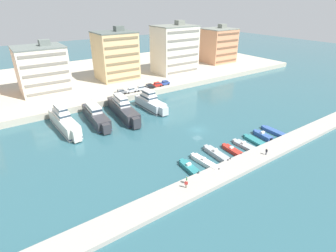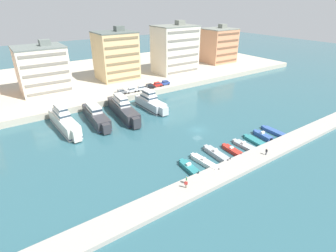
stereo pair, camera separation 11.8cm
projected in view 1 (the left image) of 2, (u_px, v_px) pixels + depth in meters
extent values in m
plane|color=#2D5B66|center=(198.00, 130.00, 73.50)|extent=(400.00, 400.00, 0.00)
cube|color=#BCB29E|center=(105.00, 75.00, 122.62)|extent=(180.00, 70.00, 2.10)
cube|color=#A8A399|center=(252.00, 159.00, 59.26)|extent=(120.00, 5.29, 0.89)
cube|color=silver|center=(64.00, 123.00, 73.21)|extent=(4.56, 17.38, 3.71)
cube|color=silver|center=(76.00, 135.00, 66.44)|extent=(2.10, 1.93, 3.15)
cube|color=#192347|center=(65.00, 127.00, 73.74)|extent=(4.60, 17.56, 0.24)
cube|color=white|center=(61.00, 113.00, 72.99)|extent=(3.22, 7.37, 1.55)
cube|color=#233342|center=(61.00, 113.00, 72.92)|extent=(3.26, 7.44, 0.56)
cube|color=white|center=(60.00, 108.00, 72.33)|extent=(2.52, 5.75, 1.48)
cube|color=#233342|center=(60.00, 108.00, 72.26)|extent=(2.55, 5.81, 0.53)
cylinder|color=silver|center=(58.00, 101.00, 72.39)|extent=(0.16, 0.16, 1.80)
cube|color=silver|center=(55.00, 116.00, 80.04)|extent=(3.14, 1.06, 0.20)
cube|color=#333338|center=(96.00, 117.00, 77.88)|extent=(4.93, 17.19, 3.21)
cube|color=#333338|center=(106.00, 129.00, 70.61)|extent=(2.21, 2.03, 2.73)
cube|color=#334C7F|center=(96.00, 120.00, 78.33)|extent=(4.98, 17.36, 0.24)
cube|color=white|center=(94.00, 108.00, 77.79)|extent=(3.43, 7.31, 1.73)
cube|color=#233342|center=(94.00, 107.00, 77.71)|extent=(3.48, 7.39, 0.62)
cylinder|color=silver|center=(92.00, 101.00, 77.84)|extent=(0.16, 0.16, 1.80)
cube|color=#333338|center=(88.00, 109.00, 85.11)|extent=(3.28, 1.12, 0.20)
cube|color=#333338|center=(123.00, 111.00, 81.72)|extent=(5.83, 19.48, 3.60)
cube|color=#333338|center=(136.00, 123.00, 73.42)|extent=(2.36, 2.18, 3.06)
cube|color=#192347|center=(123.00, 114.00, 82.23)|extent=(5.89, 19.67, 0.24)
cube|color=white|center=(121.00, 102.00, 81.78)|extent=(3.86, 8.32, 1.36)
cube|color=#233342|center=(121.00, 101.00, 81.72)|extent=(3.91, 8.41, 0.49)
cube|color=white|center=(121.00, 98.00, 81.20)|extent=(3.01, 6.49, 1.27)
cube|color=#233342|center=(121.00, 97.00, 81.15)|extent=(3.05, 6.56, 0.46)
cylinder|color=silver|center=(119.00, 92.00, 81.49)|extent=(0.16, 0.16, 1.80)
cube|color=#333338|center=(113.00, 103.00, 89.99)|extent=(3.43, 1.23, 0.20)
cube|color=silver|center=(150.00, 104.00, 87.45)|extent=(4.61, 13.50, 3.10)
cube|color=silver|center=(164.00, 111.00, 81.89)|extent=(2.37, 2.17, 2.63)
cube|color=black|center=(150.00, 107.00, 87.89)|extent=(4.66, 13.63, 0.24)
cube|color=white|center=(149.00, 97.00, 87.17)|extent=(3.44, 5.72, 1.52)
cube|color=#233342|center=(149.00, 96.00, 87.10)|extent=(3.49, 5.77, 0.55)
cube|color=white|center=(148.00, 93.00, 86.53)|extent=(2.69, 4.46, 1.42)
cube|color=#233342|center=(148.00, 92.00, 86.47)|extent=(2.72, 4.50, 0.51)
cylinder|color=silver|center=(147.00, 87.00, 86.44)|extent=(0.16, 0.16, 1.80)
cube|color=silver|center=(140.00, 100.00, 92.93)|extent=(3.59, 1.01, 0.20)
cube|color=teal|center=(190.00, 168.00, 56.18)|extent=(2.24, 5.46, 0.96)
cube|color=teal|center=(182.00, 161.00, 58.54)|extent=(1.09, 0.91, 0.81)
cube|color=silver|center=(189.00, 164.00, 56.18)|extent=(1.07, 0.67, 0.50)
cube|color=#283847|center=(188.00, 163.00, 56.36)|extent=(0.94, 0.14, 0.30)
cube|color=black|center=(198.00, 174.00, 53.91)|extent=(0.38, 0.30, 0.60)
cube|color=white|center=(205.00, 163.00, 57.93)|extent=(2.24, 7.38, 1.01)
cube|color=white|center=(193.00, 155.00, 60.68)|extent=(0.95, 0.80, 0.86)
cube|color=silver|center=(204.00, 159.00, 57.99)|extent=(0.94, 0.67, 0.46)
cube|color=#283847|center=(203.00, 158.00, 58.15)|extent=(0.82, 0.15, 0.27)
cube|color=black|center=(219.00, 170.00, 55.21)|extent=(0.38, 0.31, 0.60)
cube|color=#9EA3A8|center=(217.00, 154.00, 61.07)|extent=(2.18, 6.99, 1.08)
cube|color=#9EA3A8|center=(206.00, 147.00, 63.99)|extent=(1.08, 0.90, 0.92)
cube|color=silver|center=(216.00, 150.00, 61.10)|extent=(1.07, 0.64, 0.58)
cube|color=#283847|center=(215.00, 149.00, 61.28)|extent=(0.96, 0.12, 0.35)
cube|color=black|center=(228.00, 161.00, 58.23)|extent=(0.37, 0.29, 0.60)
cube|color=red|center=(232.00, 150.00, 62.76)|extent=(1.82, 5.05, 0.91)
cube|color=red|center=(224.00, 145.00, 64.91)|extent=(0.94, 0.78, 0.77)
cube|color=silver|center=(232.00, 147.00, 62.77)|extent=(0.94, 0.63, 0.36)
cube|color=#283847|center=(231.00, 147.00, 62.96)|extent=(0.84, 0.10, 0.21)
cube|color=black|center=(241.00, 155.00, 60.67)|extent=(0.37, 0.29, 0.60)
cube|color=#9EA3A8|center=(245.00, 146.00, 64.89)|extent=(2.25, 5.43, 0.81)
cube|color=#9EA3A8|center=(235.00, 141.00, 67.14)|extent=(1.17, 0.97, 0.69)
cube|color=silver|center=(244.00, 143.00, 64.90)|extent=(1.16, 0.64, 0.49)
cube|color=#283847|center=(243.00, 142.00, 65.07)|extent=(1.04, 0.11, 0.29)
cube|color=black|center=(254.00, 150.00, 62.75)|extent=(0.37, 0.29, 0.60)
cube|color=teal|center=(255.00, 141.00, 67.24)|extent=(2.49, 5.75, 0.73)
cube|color=teal|center=(246.00, 136.00, 69.74)|extent=(1.20, 1.01, 0.62)
cube|color=black|center=(264.00, 145.00, 64.85)|extent=(0.38, 0.31, 0.60)
cube|color=#33569E|center=(263.00, 136.00, 69.32)|extent=(2.22, 5.10, 1.08)
cube|color=#33569E|center=(255.00, 131.00, 71.55)|extent=(1.05, 0.89, 0.91)
cube|color=silver|center=(263.00, 132.00, 69.26)|extent=(1.03, 0.69, 0.56)
cube|color=#283847|center=(262.00, 132.00, 69.44)|extent=(0.90, 0.16, 0.33)
cube|color=black|center=(271.00, 139.00, 67.17)|extent=(0.38, 0.31, 0.60)
cube|color=#33569E|center=(275.00, 132.00, 71.42)|extent=(2.00, 6.99, 0.88)
cube|color=#33569E|center=(263.00, 127.00, 74.31)|extent=(1.04, 0.85, 0.75)
cube|color=black|center=(287.00, 137.00, 68.61)|extent=(0.37, 0.29, 0.60)
cube|color=slate|center=(120.00, 92.00, 94.50)|extent=(4.17, 1.86, 0.80)
cube|color=slate|center=(121.00, 90.00, 94.25)|extent=(2.16, 1.64, 0.68)
cube|color=#1E2833|center=(121.00, 90.00, 94.25)|extent=(2.12, 1.66, 0.37)
cylinder|color=black|center=(118.00, 95.00, 93.38)|extent=(0.65, 0.25, 0.64)
cylinder|color=black|center=(116.00, 93.00, 94.67)|extent=(0.65, 0.25, 0.64)
cylinder|color=black|center=(125.00, 93.00, 94.67)|extent=(0.65, 0.25, 0.64)
cylinder|color=black|center=(123.00, 92.00, 95.97)|extent=(0.65, 0.25, 0.64)
cube|color=#B7BCC1|center=(131.00, 91.00, 96.38)|extent=(4.12, 1.74, 0.80)
cube|color=#B7BCC1|center=(131.00, 89.00, 96.13)|extent=(2.12, 1.58, 0.68)
cube|color=#1E2833|center=(131.00, 89.00, 96.13)|extent=(2.07, 1.60, 0.37)
cylinder|color=black|center=(129.00, 93.00, 95.23)|extent=(0.64, 0.23, 0.64)
cylinder|color=black|center=(127.00, 92.00, 96.48)|extent=(0.64, 0.23, 0.64)
cylinder|color=black|center=(135.00, 92.00, 96.62)|extent=(0.64, 0.23, 0.64)
cylinder|color=black|center=(133.00, 90.00, 97.88)|extent=(0.64, 0.23, 0.64)
cube|color=#B7BCC1|center=(141.00, 89.00, 98.38)|extent=(4.11, 1.73, 0.80)
cube|color=#B7BCC1|center=(141.00, 87.00, 98.13)|extent=(2.11, 1.58, 0.68)
cube|color=#1E2833|center=(141.00, 87.00, 98.13)|extent=(2.07, 1.59, 0.37)
cylinder|color=black|center=(138.00, 91.00, 97.24)|extent=(0.64, 0.23, 0.64)
cylinder|color=black|center=(136.00, 90.00, 98.50)|extent=(0.64, 0.23, 0.64)
cylinder|color=black|center=(145.00, 90.00, 98.60)|extent=(0.64, 0.23, 0.64)
cylinder|color=black|center=(143.00, 89.00, 99.86)|extent=(0.64, 0.23, 0.64)
cube|color=black|center=(149.00, 87.00, 100.49)|extent=(4.12, 1.75, 0.80)
cube|color=black|center=(149.00, 85.00, 100.24)|extent=(2.12, 1.58, 0.68)
cube|color=#1E2833|center=(149.00, 85.00, 100.24)|extent=(2.08, 1.60, 0.37)
cylinder|color=black|center=(147.00, 89.00, 99.35)|extent=(0.64, 0.23, 0.64)
cylinder|color=black|center=(145.00, 88.00, 100.62)|extent=(0.64, 0.23, 0.64)
cylinder|color=black|center=(153.00, 88.00, 100.70)|extent=(0.64, 0.23, 0.64)
cylinder|color=black|center=(151.00, 87.00, 101.98)|extent=(0.64, 0.23, 0.64)
cube|color=red|center=(157.00, 85.00, 102.67)|extent=(4.18, 1.90, 0.80)
cube|color=red|center=(157.00, 83.00, 102.42)|extent=(2.17, 1.66, 0.68)
cube|color=#1E2833|center=(157.00, 83.00, 102.42)|extent=(2.13, 1.68, 0.37)
cylinder|color=black|center=(155.00, 87.00, 101.56)|extent=(0.65, 0.25, 0.64)
cylinder|color=black|center=(153.00, 86.00, 102.86)|extent=(0.65, 0.25, 0.64)
cylinder|color=black|center=(161.00, 86.00, 102.83)|extent=(0.65, 0.25, 0.64)
cylinder|color=black|center=(159.00, 85.00, 104.14)|extent=(0.65, 0.25, 0.64)
cube|color=#28428E|center=(165.00, 83.00, 104.73)|extent=(4.11, 1.71, 0.80)
cube|color=#28428E|center=(165.00, 81.00, 104.48)|extent=(2.11, 1.57, 0.68)
cube|color=#1E2833|center=(165.00, 81.00, 104.48)|extent=(2.06, 1.58, 0.37)
cylinder|color=black|center=(163.00, 85.00, 103.59)|extent=(0.64, 0.22, 0.64)
cylinder|color=black|center=(161.00, 84.00, 104.85)|extent=(0.64, 0.22, 0.64)
cylinder|color=black|center=(169.00, 84.00, 104.96)|extent=(0.64, 0.22, 0.64)
cylinder|color=black|center=(166.00, 83.00, 106.22)|extent=(0.64, 0.22, 0.64)
cube|color=silver|center=(42.00, 70.00, 94.70)|extent=(16.42, 13.99, 15.92)
cube|color=gray|center=(50.00, 92.00, 92.22)|extent=(15.11, 0.24, 0.90)
cube|color=gray|center=(49.00, 83.00, 90.83)|extent=(15.11, 0.24, 0.90)
cube|color=gray|center=(47.00, 74.00, 89.44)|extent=(15.11, 0.24, 0.90)
cube|color=gray|center=(45.00, 65.00, 88.05)|extent=(15.11, 0.24, 0.90)
cube|color=gray|center=(43.00, 55.00, 86.66)|extent=(15.11, 0.24, 0.90)
cube|color=slate|center=(37.00, 47.00, 91.14)|extent=(16.75, 14.27, 0.40)
cube|color=slate|center=(44.00, 43.00, 91.88)|extent=(3.60, 3.20, 2.00)
cube|color=#E0BC84|center=(116.00, 56.00, 109.98)|extent=(15.69, 13.70, 18.92)
cube|color=#7B6748|center=(124.00, 78.00, 108.26)|extent=(14.44, 0.24, 0.90)
cube|color=#7B6748|center=(124.00, 71.00, 106.89)|extent=(14.44, 0.24, 0.90)
cube|color=#7B6748|center=(123.00, 63.00, 105.51)|extent=(14.44, 0.24, 0.90)
cube|color=#7B6748|center=(123.00, 55.00, 104.14)|extent=(14.44, 0.24, 0.90)
cube|color=#7B6748|center=(122.00, 47.00, 102.76)|extent=(14.44, 0.24, 0.90)
cube|color=#7B6748|center=(121.00, 38.00, 101.39)|extent=(14.44, 0.24, 0.90)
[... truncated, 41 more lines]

